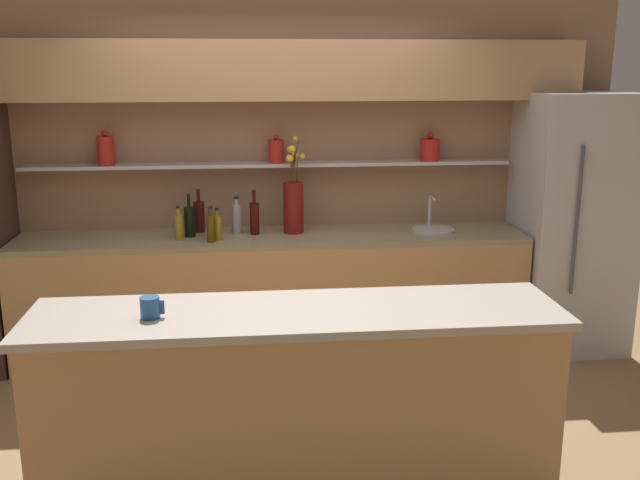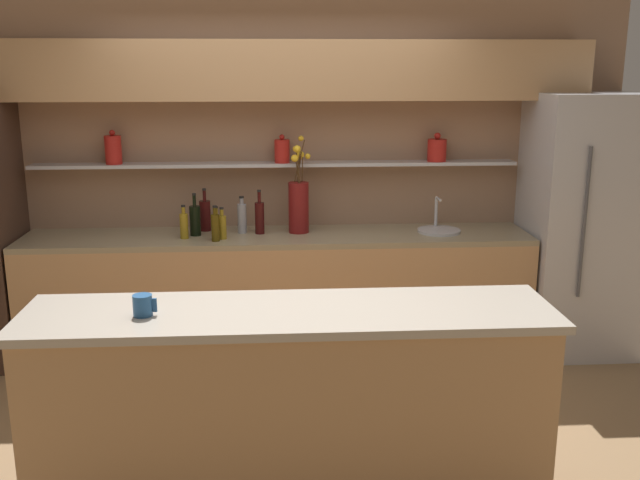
{
  "view_description": "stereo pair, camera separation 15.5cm",
  "coord_description": "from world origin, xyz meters",
  "px_view_note": "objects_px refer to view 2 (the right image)",
  "views": [
    {
      "loc": [
        -0.22,
        -3.83,
        2.13
      ],
      "look_at": [
        0.21,
        0.28,
        1.11
      ],
      "focal_mm": 40.0,
      "sensor_mm": 36.0,
      "label": 1
    },
    {
      "loc": [
        -0.06,
        -3.84,
        2.13
      ],
      "look_at": [
        0.21,
        0.28,
        1.11
      ],
      "focal_mm": 40.0,
      "sensor_mm": 36.0,
      "label": 2
    }
  ],
  "objects_px": {
    "bottle_wine_0": "(195,220)",
    "bottle_oil_1": "(222,226)",
    "bottle_wine_5": "(205,215)",
    "bottle_oil_7": "(184,225)",
    "sink_fixture": "(439,229)",
    "bottle_oil_3": "(216,224)",
    "bottle_spirit_6": "(242,218)",
    "bottle_wine_2": "(260,217)",
    "coffee_mug": "(143,305)",
    "flower_vase": "(299,203)",
    "refrigerator": "(580,225)",
    "bottle_oil_4": "(215,227)"
  },
  "relations": [
    {
      "from": "bottle_oil_1",
      "to": "coffee_mug",
      "type": "distance_m",
      "value": 1.88
    },
    {
      "from": "bottle_oil_3",
      "to": "bottle_wine_5",
      "type": "xyz_separation_m",
      "value": [
        -0.1,
        0.17,
        0.03
      ]
    },
    {
      "from": "refrigerator",
      "to": "bottle_wine_0",
      "type": "height_order",
      "value": "refrigerator"
    },
    {
      "from": "bottle_wine_0",
      "to": "bottle_wine_2",
      "type": "xyz_separation_m",
      "value": [
        0.47,
        0.02,
        0.01
      ]
    },
    {
      "from": "refrigerator",
      "to": "bottle_oil_1",
      "type": "relative_size",
      "value": 8.42
    },
    {
      "from": "flower_vase",
      "to": "bottle_spirit_6",
      "type": "height_order",
      "value": "flower_vase"
    },
    {
      "from": "bottle_wine_0",
      "to": "coffee_mug",
      "type": "xyz_separation_m",
      "value": [
        -0.03,
        -1.98,
        0.03
      ]
    },
    {
      "from": "bottle_oil_4",
      "to": "flower_vase",
      "type": "bearing_deg",
      "value": 21.57
    },
    {
      "from": "bottle_oil_7",
      "to": "bottle_wine_0",
      "type": "bearing_deg",
      "value": 52.52
    },
    {
      "from": "flower_vase",
      "to": "bottle_oil_4",
      "type": "bearing_deg",
      "value": -158.43
    },
    {
      "from": "flower_vase",
      "to": "coffee_mug",
      "type": "bearing_deg",
      "value": -111.02
    },
    {
      "from": "refrigerator",
      "to": "bottle_wine_5",
      "type": "relative_size",
      "value": 6.04
    },
    {
      "from": "bottle_spirit_6",
      "to": "bottle_wine_0",
      "type": "bearing_deg",
      "value": -170.44
    },
    {
      "from": "sink_fixture",
      "to": "bottle_wine_5",
      "type": "height_order",
      "value": "bottle_wine_5"
    },
    {
      "from": "bottle_oil_1",
      "to": "bottle_wine_2",
      "type": "relative_size",
      "value": 0.7
    },
    {
      "from": "refrigerator",
      "to": "bottle_oil_1",
      "type": "bearing_deg",
      "value": -178.54
    },
    {
      "from": "coffee_mug",
      "to": "bottle_oil_4",
      "type": "bearing_deg",
      "value": 84.06
    },
    {
      "from": "bottle_oil_7",
      "to": "coffee_mug",
      "type": "relative_size",
      "value": 2.25
    },
    {
      "from": "flower_vase",
      "to": "bottle_oil_1",
      "type": "xyz_separation_m",
      "value": [
        -0.55,
        -0.17,
        -0.13
      ]
    },
    {
      "from": "bottle_wine_0",
      "to": "bottle_oil_4",
      "type": "height_order",
      "value": "bottle_wine_0"
    },
    {
      "from": "flower_vase",
      "to": "bottle_oil_3",
      "type": "xyz_separation_m",
      "value": [
        -0.6,
        -0.07,
        -0.13
      ]
    },
    {
      "from": "bottle_wine_0",
      "to": "bottle_oil_3",
      "type": "bearing_deg",
      "value": -8.08
    },
    {
      "from": "bottle_wine_0",
      "to": "bottle_wine_2",
      "type": "bearing_deg",
      "value": 2.92
    },
    {
      "from": "bottle_wine_5",
      "to": "bottle_oil_7",
      "type": "relative_size",
      "value": 1.32
    },
    {
      "from": "sink_fixture",
      "to": "bottle_oil_3",
      "type": "bearing_deg",
      "value": -179.49
    },
    {
      "from": "bottle_wine_2",
      "to": "flower_vase",
      "type": "bearing_deg",
      "value": 5.17
    },
    {
      "from": "sink_fixture",
      "to": "bottle_oil_4",
      "type": "height_order",
      "value": "bottle_oil_4"
    },
    {
      "from": "bottle_oil_1",
      "to": "bottle_spirit_6",
      "type": "distance_m",
      "value": 0.23
    },
    {
      "from": "flower_vase",
      "to": "sink_fixture",
      "type": "xyz_separation_m",
      "value": [
        1.04,
        -0.06,
        -0.2
      ]
    },
    {
      "from": "sink_fixture",
      "to": "bottle_oil_3",
      "type": "distance_m",
      "value": 1.64
    },
    {
      "from": "bottle_wine_0",
      "to": "bottle_oil_1",
      "type": "xyz_separation_m",
      "value": [
        0.2,
        -0.12,
        -0.02
      ]
    },
    {
      "from": "bottle_wine_2",
      "to": "bottle_oil_7",
      "type": "bearing_deg",
      "value": -167.91
    },
    {
      "from": "bottle_wine_2",
      "to": "bottle_oil_7",
      "type": "xyz_separation_m",
      "value": [
        -0.54,
        -0.11,
        -0.03
      ]
    },
    {
      "from": "bottle_wine_2",
      "to": "bottle_oil_7",
      "type": "distance_m",
      "value": 0.55
    },
    {
      "from": "flower_vase",
      "to": "coffee_mug",
      "type": "relative_size",
      "value": 6.54
    },
    {
      "from": "flower_vase",
      "to": "bottle_oil_1",
      "type": "height_order",
      "value": "flower_vase"
    },
    {
      "from": "bottle_wine_5",
      "to": "bottle_oil_7",
      "type": "bearing_deg",
      "value": -118.58
    },
    {
      "from": "refrigerator",
      "to": "bottle_wine_0",
      "type": "bearing_deg",
      "value": 178.88
    },
    {
      "from": "bottle_wine_2",
      "to": "coffee_mug",
      "type": "bearing_deg",
      "value": -103.82
    },
    {
      "from": "bottle_spirit_6",
      "to": "bottle_oil_3",
      "type": "bearing_deg",
      "value": -156.72
    },
    {
      "from": "refrigerator",
      "to": "coffee_mug",
      "type": "relative_size",
      "value": 17.91
    },
    {
      "from": "refrigerator",
      "to": "bottle_wine_2",
      "type": "distance_m",
      "value": 2.39
    },
    {
      "from": "coffee_mug",
      "to": "bottle_spirit_6",
      "type": "bearing_deg",
      "value": 79.88
    },
    {
      "from": "bottle_wine_0",
      "to": "bottle_oil_3",
      "type": "height_order",
      "value": "bottle_wine_0"
    },
    {
      "from": "bottle_oil_1",
      "to": "bottle_wine_5",
      "type": "distance_m",
      "value": 0.31
    },
    {
      "from": "refrigerator",
      "to": "bottle_oil_7",
      "type": "height_order",
      "value": "refrigerator"
    },
    {
      "from": "bottle_wine_2",
      "to": "refrigerator",
      "type": "bearing_deg",
      "value": -1.91
    },
    {
      "from": "flower_vase",
      "to": "bottle_spirit_6",
      "type": "bearing_deg",
      "value": 179.06
    },
    {
      "from": "sink_fixture",
      "to": "bottle_wine_5",
      "type": "xyz_separation_m",
      "value": [
        -1.73,
        0.15,
        0.1
      ]
    },
    {
      "from": "sink_fixture",
      "to": "bottle_spirit_6",
      "type": "distance_m",
      "value": 1.46
    }
  ]
}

